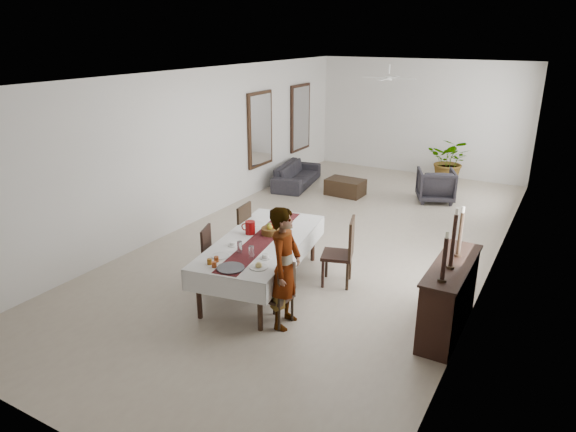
{
  "coord_description": "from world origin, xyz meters",
  "views": [
    {
      "loc": [
        3.93,
        -8.5,
        3.89
      ],
      "look_at": [
        0.03,
        -1.65,
        1.05
      ],
      "focal_mm": 32.0,
      "sensor_mm": 36.0,
      "label": 1
    }
  ],
  "objects_px": {
    "woman": "(285,268)",
    "sofa": "(297,175)",
    "red_pitcher": "(250,228)",
    "dining_table_top": "(262,242)",
    "sideboard_body": "(449,298)"
  },
  "relations": [
    {
      "from": "red_pitcher",
      "to": "sideboard_body",
      "type": "bearing_deg",
      "value": 0.9
    },
    {
      "from": "woman",
      "to": "red_pitcher",
      "type": "bearing_deg",
      "value": 44.62
    },
    {
      "from": "woman",
      "to": "sideboard_body",
      "type": "xyz_separation_m",
      "value": [
        2.01,
        0.97,
        -0.38
      ]
    },
    {
      "from": "red_pitcher",
      "to": "sideboard_body",
      "type": "xyz_separation_m",
      "value": [
        3.19,
        0.05,
        -0.43
      ]
    },
    {
      "from": "dining_table_top",
      "to": "sideboard_body",
      "type": "xyz_separation_m",
      "value": [
        2.9,
        0.16,
        -0.29
      ]
    },
    {
      "from": "sideboard_body",
      "to": "sofa",
      "type": "bearing_deg",
      "value": 135.01
    },
    {
      "from": "red_pitcher",
      "to": "sofa",
      "type": "bearing_deg",
      "value": 110.97
    },
    {
      "from": "dining_table_top",
      "to": "woman",
      "type": "distance_m",
      "value": 1.21
    },
    {
      "from": "red_pitcher",
      "to": "woman",
      "type": "height_order",
      "value": "woman"
    },
    {
      "from": "red_pitcher",
      "to": "sideboard_body",
      "type": "height_order",
      "value": "red_pitcher"
    },
    {
      "from": "sideboard_body",
      "to": "sofa",
      "type": "relative_size",
      "value": 0.82
    },
    {
      "from": "woman",
      "to": "sofa",
      "type": "distance_m",
      "value": 6.97
    },
    {
      "from": "dining_table_top",
      "to": "red_pitcher",
      "type": "relative_size",
      "value": 12.0
    },
    {
      "from": "sideboard_body",
      "to": "sofa",
      "type": "height_order",
      "value": "sideboard_body"
    },
    {
      "from": "dining_table_top",
      "to": "sideboard_body",
      "type": "relative_size",
      "value": 1.58
    }
  ]
}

